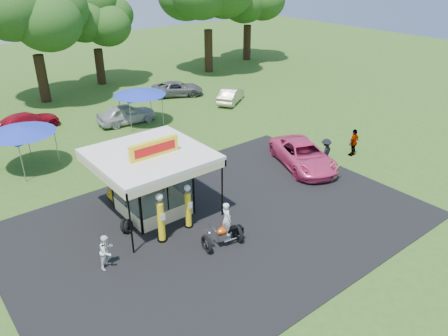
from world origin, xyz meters
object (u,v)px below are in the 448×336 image
(gas_pump_right, at_px, (188,207))
(bg_car_c, at_px, (126,114))
(spectator_east_b, at_px, (354,142))
(bg_car_b, at_px, (27,121))
(motorcycle, at_px, (225,229))
(spectator_west, at_px, (107,251))
(spectator_east_a, at_px, (326,152))
(bg_car_d, at_px, (177,89))
(gas_station_kiosk, at_px, (152,181))
(gas_pump_left, at_px, (161,219))
(tent_west, at_px, (21,130))
(pink_sedan, at_px, (303,155))
(bg_car_e, at_px, (231,95))
(kiosk_car, at_px, (133,187))
(tent_east, at_px, (140,92))
(a_frame_sign, at_px, (335,172))

(gas_pump_right, relative_size, bg_car_c, 0.51)
(spectator_east_b, bearing_deg, bg_car_c, -66.08)
(spectator_east_b, relative_size, bg_car_b, 0.39)
(gas_pump_right, distance_m, motorcycle, 2.35)
(spectator_west, bearing_deg, spectator_east_a, -28.41)
(spectator_east_a, xyz_separation_m, bg_car_d, (0.92, 18.57, -0.21))
(gas_station_kiosk, distance_m, gas_pump_left, 2.79)
(tent_west, bearing_deg, motorcycle, -71.79)
(pink_sedan, height_order, bg_car_e, pink_sedan)
(kiosk_car, relative_size, bg_car_e, 0.69)
(gas_pump_right, xyz_separation_m, motorcycle, (0.46, -2.30, -0.22))
(gas_pump_left, height_order, tent_west, tent_west)
(bg_car_b, xyz_separation_m, tent_west, (-2.07, -6.81, 1.89))
(kiosk_car, distance_m, spectator_east_b, 14.68)
(pink_sedan, bearing_deg, motorcycle, -137.69)
(bg_car_d, height_order, bg_car_e, bg_car_e)
(gas_pump_right, xyz_separation_m, spectator_west, (-4.44, -0.35, -0.33))
(gas_pump_left, distance_m, bg_car_e, 21.53)
(spectator_west, height_order, tent_west, tent_west)
(kiosk_car, bearing_deg, gas_pump_right, -172.32)
(spectator_east_a, xyz_separation_m, tent_east, (-5.43, 13.98, 1.67))
(spectator_east_a, distance_m, bg_car_d, 18.60)
(gas_pump_right, bearing_deg, tent_east, 69.45)
(gas_pump_left, distance_m, motorcycle, 2.99)
(gas_station_kiosk, xyz_separation_m, kiosk_car, (-0.00, 2.21, -1.30))
(pink_sedan, relative_size, tent_east, 1.40)
(gas_station_kiosk, relative_size, a_frame_sign, 5.30)
(gas_station_kiosk, height_order, motorcycle, gas_station_kiosk)
(gas_pump_left, xyz_separation_m, pink_sedan, (11.16, 1.34, -0.44))
(spectator_west, bearing_deg, spectator_east_b, -29.66)
(spectator_west, height_order, bg_car_c, spectator_west)
(motorcycle, relative_size, bg_car_d, 0.48)
(tent_west, xyz_separation_m, tent_east, (9.58, 2.69, -0.03))
(gas_pump_left, height_order, motorcycle, gas_pump_left)
(motorcycle, relative_size, a_frame_sign, 2.28)
(spectator_east_b, distance_m, bg_car_e, 14.01)
(gas_pump_right, bearing_deg, spectator_east_b, 0.92)
(pink_sedan, distance_m, tent_east, 14.04)
(pink_sedan, distance_m, bg_car_c, 14.95)
(spectator_west, xyz_separation_m, bg_car_d, (16.21, 19.39, -0.12))
(gas_pump_right, relative_size, spectator_east_b, 1.26)
(bg_car_b, bearing_deg, gas_pump_left, 172.58)
(gas_pump_right, xyz_separation_m, spectator_east_a, (10.85, 0.47, -0.25))
(spectator_west, relative_size, tent_east, 0.39)
(bg_car_d, bearing_deg, bg_car_b, 119.63)
(tent_west, bearing_deg, kiosk_car, -63.81)
(gas_station_kiosk, height_order, tent_east, gas_station_kiosk)
(tent_west, bearing_deg, bg_car_b, 73.12)
(motorcycle, relative_size, spectator_east_b, 1.25)
(spectator_east_b, relative_size, bg_car_e, 0.46)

